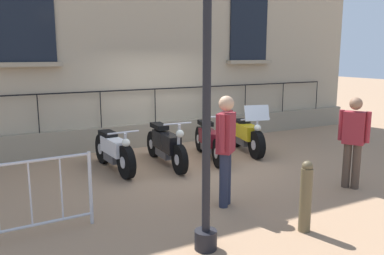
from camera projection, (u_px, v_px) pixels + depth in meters
The scene contains 10 objects.
ground_plane at pixel (188, 161), 8.93m from camera, with size 60.00×60.00×0.00m, color #9E7A5B.
motorcycle_white at pixel (114, 151), 8.16m from camera, with size 1.96×0.63×0.91m.
motorcycle_black at pixel (166, 146), 8.56m from camera, with size 2.15×0.60×1.03m.
motorcycle_maroon at pixel (209, 141), 9.06m from camera, with size 2.06×0.82×1.09m.
motorcycle_yellow at pixel (246, 135), 9.65m from camera, with size 1.90×0.81×1.23m.
lamppost at pixel (207, 44), 4.46m from camera, with size 0.39×0.39×3.82m.
crowd_barrier at pixel (14, 198), 5.06m from camera, with size 0.14×2.02×1.05m.
bollard at pixel (306, 196), 5.32m from camera, with size 0.16×0.16×0.99m.
pedestrian_standing at pixel (353, 138), 7.00m from camera, with size 0.47×0.37×1.63m.
pedestrian_walking at pixel (226, 144), 6.15m from camera, with size 0.40×0.42×1.75m.
Camera 1 is at (7.64, -4.04, 2.38)m, focal length 37.19 mm.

